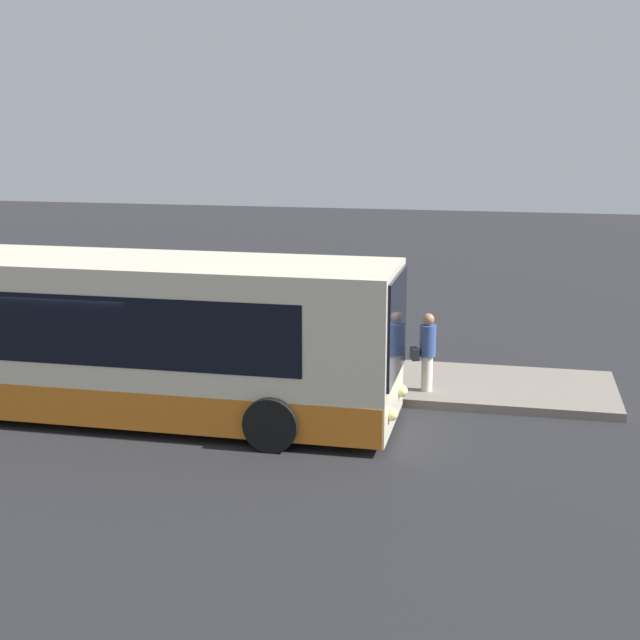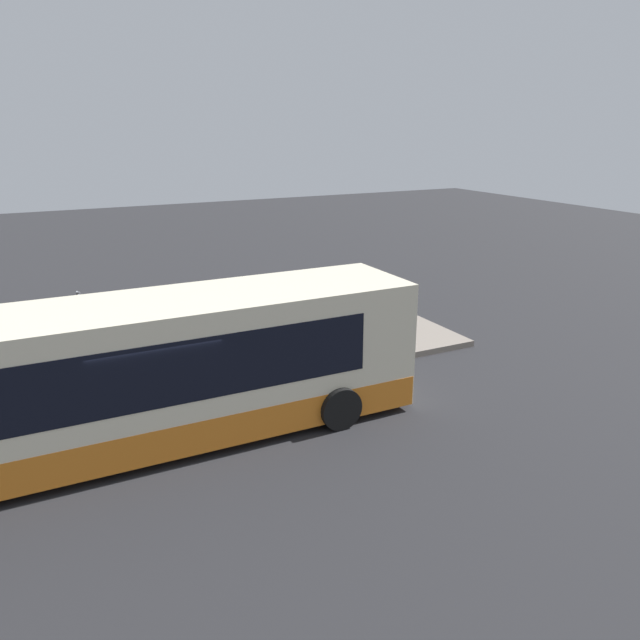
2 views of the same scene
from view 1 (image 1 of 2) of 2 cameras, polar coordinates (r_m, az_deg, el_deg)
name	(u,v)px [view 1 (image 1 of 2)]	position (r m, az deg, el deg)	size (l,w,h in m)	color
ground	(96,413)	(17.90, -14.15, -5.81)	(80.00, 80.00, 0.00)	#232326
platform	(157,367)	(20.53, -10.40, -2.95)	(20.00, 2.92, 0.18)	slate
bus_lead	(77,336)	(17.70, -15.30, -0.99)	(12.35, 2.80, 3.05)	beige
passenger_boarding	(155,330)	(19.94, -10.49, -0.65)	(0.62, 0.61, 1.58)	silver
passenger_waiting	(427,349)	(18.06, 6.84, -1.86)	(0.57, 0.45, 1.61)	silver
passenger_with_bags	(214,332)	(19.25, -6.78, -0.77)	(0.49, 0.61, 1.70)	silver
suitcase	(154,360)	(19.57, -10.56, -2.52)	(0.45, 0.19, 0.87)	maroon
sign_post	(143,292)	(21.45, -11.24, 1.80)	(0.10, 0.62, 2.22)	#4C4C51
trash_bin	(92,353)	(20.34, -14.40, -2.09)	(0.44, 0.44, 0.65)	#593319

